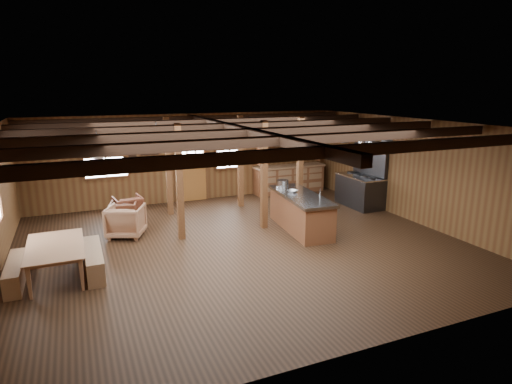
# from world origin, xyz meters

# --- Properties ---
(room) EXTENTS (10.04, 9.04, 2.84)m
(room) POSITION_xyz_m (0.00, 0.00, 1.40)
(room) COLOR black
(room) RESTS_ON ground
(ceiling_joists) EXTENTS (9.80, 8.82, 0.18)m
(ceiling_joists) POSITION_xyz_m (0.00, 0.18, 2.68)
(ceiling_joists) COLOR black
(ceiling_joists) RESTS_ON ceiling
(timber_posts) EXTENTS (3.95, 2.35, 2.80)m
(timber_posts) POSITION_xyz_m (0.52, 2.08, 1.40)
(timber_posts) COLOR #4C2A15
(timber_posts) RESTS_ON floor
(back_door) EXTENTS (1.02, 0.08, 2.15)m
(back_door) POSITION_xyz_m (0.00, 4.45, 0.88)
(back_door) COLOR brown
(back_door) RESTS_ON floor
(window_back_left) EXTENTS (1.32, 0.06, 1.32)m
(window_back_left) POSITION_xyz_m (-2.60, 4.46, 1.60)
(window_back_left) COLOR white
(window_back_left) RESTS_ON wall_back
(window_back_right) EXTENTS (1.02, 0.06, 1.32)m
(window_back_right) POSITION_xyz_m (1.30, 4.46, 1.60)
(window_back_right) COLOR white
(window_back_right) RESTS_ON wall_back
(notice_boards) EXTENTS (1.08, 0.03, 0.90)m
(notice_boards) POSITION_xyz_m (-1.50, 4.46, 1.64)
(notice_boards) COLOR silver
(notice_boards) RESTS_ON wall_back
(back_counter) EXTENTS (2.55, 0.60, 2.45)m
(back_counter) POSITION_xyz_m (3.40, 4.20, 0.60)
(back_counter) COLOR brown
(back_counter) RESTS_ON floor
(pendant_lamps) EXTENTS (1.86, 2.36, 0.66)m
(pendant_lamps) POSITION_xyz_m (-2.25, 1.00, 2.25)
(pendant_lamps) COLOR #2E2E31
(pendant_lamps) RESTS_ON ceiling
(pot_rack) EXTENTS (0.46, 3.00, 0.45)m
(pot_rack) POSITION_xyz_m (3.34, 0.22, 2.27)
(pot_rack) COLOR #2E2E31
(pot_rack) RESTS_ON ceiling
(kitchen_island) EXTENTS (1.11, 2.57, 1.20)m
(kitchen_island) POSITION_xyz_m (1.80, 0.47, 0.48)
(kitchen_island) COLOR brown
(kitchen_island) RESTS_ON floor
(step_stool) EXTENTS (0.55, 0.47, 0.42)m
(step_stool) POSITION_xyz_m (1.93, -0.16, 0.21)
(step_stool) COLOR olive
(step_stool) RESTS_ON floor
(commercial_range) EXTENTS (0.84, 1.63, 2.02)m
(commercial_range) POSITION_xyz_m (4.65, 1.75, 0.65)
(commercial_range) COLOR #2E2E31
(commercial_range) RESTS_ON floor
(dining_table) EXTENTS (1.04, 1.85, 0.65)m
(dining_table) POSITION_xyz_m (-3.90, -0.18, 0.32)
(dining_table) COLOR #996845
(dining_table) RESTS_ON floor
(bench_wall) EXTENTS (0.29, 1.53, 0.42)m
(bench_wall) POSITION_xyz_m (-4.65, -0.18, 0.21)
(bench_wall) COLOR olive
(bench_wall) RESTS_ON floor
(bench_aisle) EXTENTS (0.32, 1.70, 0.47)m
(bench_aisle) POSITION_xyz_m (-3.26, -0.18, 0.23)
(bench_aisle) COLOR olive
(bench_aisle) RESTS_ON floor
(armchair_a) EXTENTS (0.81, 0.83, 0.68)m
(armchair_a) POSITION_xyz_m (-2.20, 3.09, 0.34)
(armchair_a) COLOR brown
(armchair_a) RESTS_ON floor
(armchair_b) EXTENTS (0.83, 0.84, 0.64)m
(armchair_b) POSITION_xyz_m (-2.36, 2.71, 0.32)
(armchair_b) COLOR #5C2E1B
(armchair_b) RESTS_ON floor
(armchair_c) EXTENTS (1.11, 1.12, 0.78)m
(armchair_c) POSITION_xyz_m (-2.41, 1.70, 0.39)
(armchair_c) COLOR #8B5D3F
(armchair_c) RESTS_ON floor
(counter_pot) EXTENTS (0.32, 0.32, 0.19)m
(counter_pot) POSITION_xyz_m (1.74, 1.41, 1.04)
(counter_pot) COLOR #B1B4B8
(counter_pot) RESTS_ON kitchen_island
(bowl) EXTENTS (0.32, 0.32, 0.06)m
(bowl) POSITION_xyz_m (1.71, 0.75, 0.97)
(bowl) COLOR silver
(bowl) RESTS_ON kitchen_island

